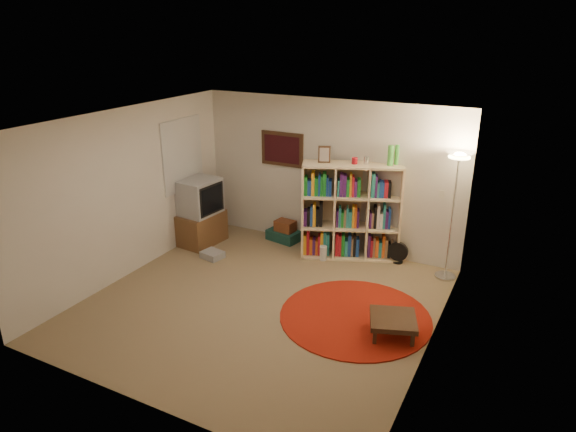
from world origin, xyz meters
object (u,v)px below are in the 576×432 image
Objects in this scene: suitcase at (284,235)px; side_table at (393,320)px; bookshelf at (349,212)px; floor_lamp at (457,175)px; tv_stand at (201,213)px; floor_fan at (398,253)px.

suitcase is 3.25m from side_table.
suitcase is at bearing 154.10° from bookshelf.
floor_lamp is 1.68× the size of tv_stand.
floor_lamp is 3.21m from suitcase.
suitcase is at bearing 37.26° from tv_stand.
floor_lamp reaches higher than tv_stand.
floor_fan is (-0.78, 0.15, -1.42)m from floor_lamp.
side_table is at bearing -27.06° from suitcase.
suitcase is (-1.23, 0.09, -0.67)m from bookshelf.
tv_stand is 3.99m from side_table.
suitcase is at bearing 177.33° from floor_lamp.
tv_stand is 1.86× the size of suitcase.
bookshelf is 3.05× the size of suitcase.
floor_lamp is 2.73× the size of side_table.
floor_lamp is at bearing -23.64° from bookshelf.
floor_fan is at bearing 104.17° from side_table.
suitcase is (-2.05, -0.01, -0.09)m from floor_fan.
tv_stand reaches higher than side_table.
side_table is at bearing -80.11° from floor_fan.
tv_stand is (-2.45, -0.67, -0.20)m from bookshelf.
bookshelf reaches higher than tv_stand.
tv_stand is at bearing -171.09° from floor_fan.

